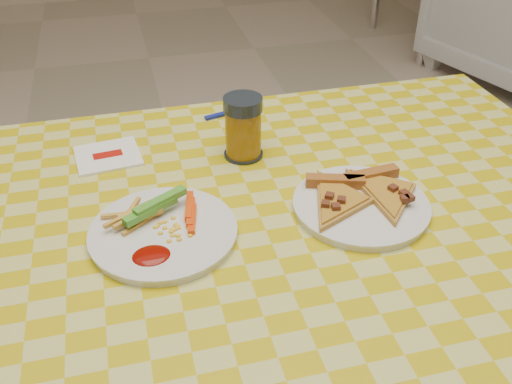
% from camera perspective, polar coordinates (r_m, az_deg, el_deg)
% --- Properties ---
extents(table, '(1.28, 0.88, 0.76)m').
position_cam_1_polar(table, '(0.99, 0.40, -5.93)').
color(table, silver).
rests_on(table, ground).
extents(plate_left, '(0.30, 0.30, 0.01)m').
position_cam_1_polar(plate_left, '(0.91, -9.24, -4.14)').
color(plate_left, white).
rests_on(plate_left, table).
extents(plate_right, '(0.24, 0.24, 0.01)m').
position_cam_1_polar(plate_right, '(0.97, 10.42, -1.42)').
color(plate_right, white).
rests_on(plate_right, table).
extents(fries_veggies, '(0.17, 0.16, 0.04)m').
position_cam_1_polar(fries_veggies, '(0.91, -9.98, -2.82)').
color(fries_veggies, gold).
rests_on(fries_veggies, plate_left).
extents(pizza_slices, '(0.25, 0.22, 0.02)m').
position_cam_1_polar(pizza_slices, '(0.97, 10.36, -0.20)').
color(pizza_slices, '#B49337').
rests_on(pizza_slices, plate_right).
extents(drink_glass, '(0.08, 0.08, 0.12)m').
position_cam_1_polar(drink_glass, '(1.07, -1.29, 6.41)').
color(drink_glass, black).
rests_on(drink_glass, table).
extents(napkin, '(0.13, 0.12, 0.01)m').
position_cam_1_polar(napkin, '(1.13, -14.59, 3.52)').
color(napkin, white).
rests_on(napkin, table).
extents(fork, '(0.14, 0.05, 0.01)m').
position_cam_1_polar(fork, '(1.26, -2.13, 8.12)').
color(fork, navy).
rests_on(fork, table).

